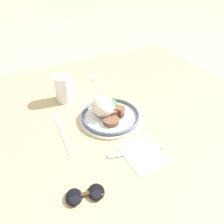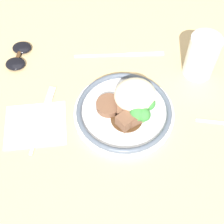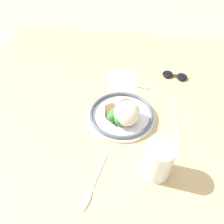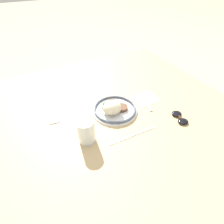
% 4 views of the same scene
% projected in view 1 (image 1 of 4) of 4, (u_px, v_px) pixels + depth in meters
% --- Properties ---
extents(ground_plane, '(8.00, 8.00, 0.00)m').
position_uv_depth(ground_plane, '(109.00, 137.00, 0.80)').
color(ground_plane, tan).
extents(dining_table, '(1.18, 1.30, 0.04)m').
position_uv_depth(dining_table, '(109.00, 132.00, 0.79)').
color(dining_table, tan).
rests_on(dining_table, ground).
extents(napkin, '(0.14, 0.12, 0.00)m').
position_uv_depth(napkin, '(143.00, 154.00, 0.68)').
color(napkin, silver).
rests_on(napkin, dining_table).
extents(plate, '(0.23, 0.23, 0.08)m').
position_uv_depth(plate, '(109.00, 113.00, 0.81)').
color(plate, white).
rests_on(plate, dining_table).
extents(juice_glass, '(0.07, 0.07, 0.11)m').
position_uv_depth(juice_glass, '(64.00, 90.00, 0.89)').
color(juice_glass, '#F4AD19').
rests_on(juice_glass, dining_table).
extents(fork, '(0.05, 0.18, 0.00)m').
position_uv_depth(fork, '(131.00, 153.00, 0.68)').
color(fork, silver).
rests_on(fork, napkin).
extents(knife, '(0.23, 0.02, 0.00)m').
position_uv_depth(knife, '(61.00, 130.00, 0.77)').
color(knife, silver).
rests_on(knife, dining_table).
extents(spoon, '(0.17, 0.05, 0.01)m').
position_uv_depth(spoon, '(95.00, 82.00, 1.03)').
color(spoon, silver).
rests_on(spoon, dining_table).
extents(sunglasses, '(0.07, 0.11, 0.02)m').
position_uv_depth(sunglasses, '(85.00, 194.00, 0.56)').
color(sunglasses, black).
rests_on(sunglasses, dining_table).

